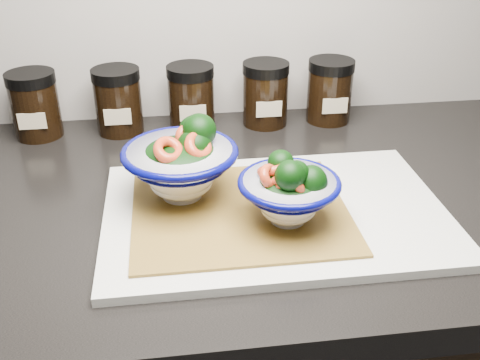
{
  "coord_description": "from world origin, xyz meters",
  "views": [
    {
      "loc": [
        -0.1,
        0.76,
        1.31
      ],
      "look_at": [
        -0.02,
        1.38,
        0.96
      ],
      "focal_mm": 42.0,
      "sensor_mm": 36.0,
      "label": 1
    }
  ],
  "objects": [
    {
      "name": "countertop",
      "position": [
        0.0,
        1.45,
        0.88
      ],
      "size": [
        3.5,
        0.6,
        0.04
      ],
      "primitive_type": "cube",
      "color": "black",
      "rests_on": "cabinet"
    },
    {
      "name": "cutting_board",
      "position": [
        0.03,
        1.38,
        0.91
      ],
      "size": [
        0.45,
        0.3,
        0.01
      ],
      "primitive_type": "cube",
      "color": "silver",
      "rests_on": "countertop"
    },
    {
      "name": "bamboo_mat",
      "position": [
        -0.02,
        1.38,
        0.91
      ],
      "size": [
        0.28,
        0.24,
        0.0
      ],
      "primitive_type": "cube",
      "color": "#A88432",
      "rests_on": "cutting_board"
    },
    {
      "name": "bowl_left",
      "position": [
        -0.09,
        1.43,
        0.96
      ],
      "size": [
        0.16,
        0.16,
        0.11
      ],
      "rotation": [
        0.0,
        0.0,
        0.43
      ],
      "color": "white",
      "rests_on": "bamboo_mat"
    },
    {
      "name": "bowl_right",
      "position": [
        0.04,
        1.34,
        0.96
      ],
      "size": [
        0.13,
        0.13,
        0.09
      ],
      "rotation": [
        0.0,
        0.0,
        0.25
      ],
      "color": "white",
      "rests_on": "bamboo_mat"
    },
    {
      "name": "spice_jar_a",
      "position": [
        -0.33,
        1.69,
        0.96
      ],
      "size": [
        0.08,
        0.08,
        0.11
      ],
      "color": "black",
      "rests_on": "countertop"
    },
    {
      "name": "spice_jar_b",
      "position": [
        -0.19,
        1.69,
        0.96
      ],
      "size": [
        0.08,
        0.08,
        0.11
      ],
      "color": "black",
      "rests_on": "countertop"
    },
    {
      "name": "spice_jar_c",
      "position": [
        -0.07,
        1.69,
        0.96
      ],
      "size": [
        0.08,
        0.08,
        0.11
      ],
      "color": "black",
      "rests_on": "countertop"
    },
    {
      "name": "spice_jar_d",
      "position": [
        0.07,
        1.69,
        0.96
      ],
      "size": [
        0.08,
        0.08,
        0.11
      ],
      "color": "black",
      "rests_on": "countertop"
    },
    {
      "name": "spice_jar_e",
      "position": [
        0.18,
        1.69,
        0.96
      ],
      "size": [
        0.08,
        0.08,
        0.11
      ],
      "color": "black",
      "rests_on": "countertop"
    }
  ]
}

